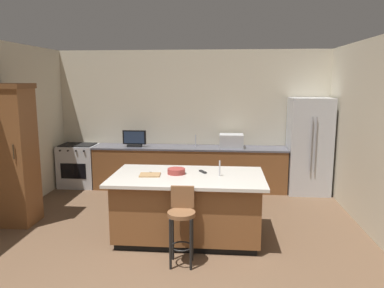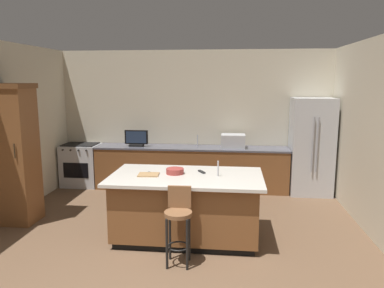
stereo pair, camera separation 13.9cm
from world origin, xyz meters
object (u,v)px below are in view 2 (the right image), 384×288
at_px(range_oven, 81,165).
at_px(cutting_board, 149,175).
at_px(kitchen_island, 186,206).
at_px(refrigerator, 311,146).
at_px(fruit_bowl, 175,171).
at_px(cabinet_tower, 15,152).
at_px(bar_stool_center, 179,219).
at_px(cell_phone, 148,173).
at_px(microwave, 233,141).
at_px(tv_monitor, 136,139).
at_px(tv_remote, 202,172).

xyz_separation_m(range_oven, cutting_board, (2.06, -2.51, 0.49)).
height_order(kitchen_island, cutting_board, cutting_board).
bearing_deg(range_oven, refrigerator, -0.50).
bearing_deg(cutting_board, fruit_bowl, 18.90).
bearing_deg(cabinet_tower, range_oven, 85.69).
relative_size(range_oven, fruit_bowl, 3.60).
xyz_separation_m(bar_stool_center, fruit_bowl, (-0.17, 0.83, 0.39)).
bearing_deg(range_oven, cell_phone, -50.02).
bearing_deg(microwave, refrigerator, -1.58).
height_order(fruit_bowl, cell_phone, fruit_bowl).
relative_size(kitchen_island, cutting_board, 7.47).
bearing_deg(kitchen_island, refrigerator, 47.76).
bearing_deg(cutting_board, refrigerator, 42.23).
xyz_separation_m(microwave, cutting_board, (-1.18, -2.51, -0.09)).
height_order(cabinet_tower, bar_stool_center, cabinet_tower).
bearing_deg(cutting_board, cabinet_tower, 169.96).
distance_m(tv_monitor, cell_phone, 2.49).
relative_size(cabinet_tower, fruit_bowl, 8.73).
xyz_separation_m(microwave, tv_monitor, (-2.00, -0.05, 0.02)).
bearing_deg(tv_remote, range_oven, 110.08).
bearing_deg(bar_stool_center, refrigerator, 54.28).
height_order(microwave, tv_remote, microwave).
bearing_deg(bar_stool_center, fruit_bowl, 100.56).
distance_m(fruit_bowl, cell_phone, 0.40).
xyz_separation_m(cabinet_tower, microwave, (3.40, 2.12, -0.12)).
bearing_deg(microwave, tv_monitor, -178.52).
xyz_separation_m(tv_remote, cutting_board, (-0.73, -0.24, -0.00)).
xyz_separation_m(refrigerator, tv_monitor, (-3.53, -0.01, 0.09)).
bearing_deg(kitchen_island, cabinet_tower, 173.01).
height_order(kitchen_island, bar_stool_center, bar_stool_center).
distance_m(bar_stool_center, tv_remote, 1.03).
height_order(refrigerator, cutting_board, refrigerator).
relative_size(refrigerator, cell_phone, 12.74).
height_order(kitchen_island, tv_monitor, tv_monitor).
bearing_deg(cell_phone, cabinet_tower, -163.02).
bearing_deg(microwave, fruit_bowl, -109.01).
relative_size(kitchen_island, tv_monitor, 4.42).
xyz_separation_m(kitchen_island, cutting_board, (-0.53, -0.06, 0.46)).
distance_m(cabinet_tower, tv_monitor, 2.50).
bearing_deg(cabinet_tower, tv_monitor, 55.87).
height_order(kitchen_island, range_oven, kitchen_island).
xyz_separation_m(fruit_bowl, cutting_board, (-0.36, -0.12, -0.03)).
bearing_deg(cell_phone, fruit_bowl, 28.82).
distance_m(refrigerator, bar_stool_center, 3.87).
relative_size(bar_stool_center, cell_phone, 6.41).
bearing_deg(cell_phone, range_oven, 154.74).
distance_m(cabinet_tower, microwave, 4.00).
bearing_deg(bar_stool_center, kitchen_island, 88.86).
xyz_separation_m(kitchen_island, fruit_bowl, (-0.17, 0.07, 0.49)).
height_order(cabinet_tower, fruit_bowl, cabinet_tower).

